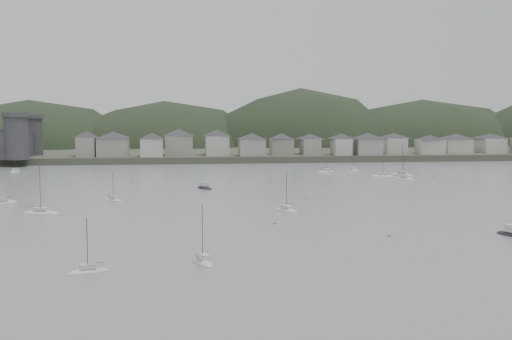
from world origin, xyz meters
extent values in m
plane|color=slate|center=(0.00, 0.00, 0.00)|extent=(900.00, 900.00, 0.00)
cube|color=#383D2D|center=(0.00, 295.00, 1.50)|extent=(900.00, 250.00, 3.00)
ellipsoid|color=black|center=(-110.87, 271.94, -10.14)|extent=(138.98, 92.48, 81.13)
ellipsoid|color=black|center=(-32.30, 272.87, -9.97)|extent=(132.08, 90.41, 79.74)
ellipsoid|color=black|center=(50.65, 272.93, -12.68)|extent=(133.88, 88.37, 101.41)
ellipsoid|color=black|center=(125.95, 267.91, -10.32)|extent=(165.81, 81.78, 82.55)
cylinder|color=#2F2F32|center=(-92.00, 166.00, 12.00)|extent=(10.00, 10.00, 18.00)
cylinder|color=#2F2F32|center=(-92.00, 194.00, 11.50)|extent=(10.00, 10.00, 17.00)
cube|color=#2F2F32|center=(-92.00, 180.00, 9.00)|extent=(3.50, 30.00, 12.00)
cube|color=gray|center=(-65.00, 181.96, 7.29)|extent=(8.34, 12.91, 8.59)
pyramid|color=#2C2D32|center=(-65.00, 181.96, 13.09)|extent=(15.78, 15.78, 3.01)
cube|color=gray|center=(-53.32, 181.32, 7.18)|extent=(13.68, 13.35, 8.36)
pyramid|color=#2C2D32|center=(-53.32, 181.32, 12.82)|extent=(20.07, 20.07, 2.93)
cube|color=#9F9D95|center=(-35.57, 176.02, 7.04)|extent=(9.78, 10.20, 8.08)
pyramid|color=#2C2D32|center=(-35.57, 176.02, 12.49)|extent=(14.83, 14.83, 2.83)
cube|color=gray|center=(-23.51, 185.65, 7.55)|extent=(12.59, 13.33, 9.09)
pyramid|color=#2C2D32|center=(-23.51, 185.65, 13.68)|extent=(19.24, 19.24, 3.18)
cube|color=#9F9D95|center=(-5.75, 184.10, 7.43)|extent=(10.74, 12.17, 8.87)
pyramid|color=#2C2D32|center=(-5.75, 184.10, 13.42)|extent=(17.01, 17.01, 3.10)
cube|color=gray|center=(9.92, 177.53, 6.85)|extent=(11.63, 12.09, 7.69)
pyramid|color=#2C2D32|center=(9.92, 177.53, 12.04)|extent=(17.61, 17.61, 2.69)
cube|color=gray|center=(25.25, 186.19, 6.72)|extent=(10.37, 9.35, 7.44)
pyramid|color=#2C2D32|center=(25.25, 186.19, 11.74)|extent=(14.65, 14.65, 2.60)
cube|color=gray|center=(38.63, 183.79, 6.61)|extent=(8.24, 12.20, 7.22)
pyramid|color=#2C2D32|center=(38.63, 183.79, 11.48)|extent=(15.17, 15.17, 2.53)
cube|color=#9F9D95|center=(52.50, 178.55, 6.73)|extent=(8.06, 10.91, 7.46)
pyramid|color=#2C2D32|center=(52.50, 178.55, 11.77)|extent=(14.08, 14.08, 2.61)
cube|color=gray|center=(64.81, 177.06, 6.83)|extent=(11.73, 11.78, 7.66)
pyramid|color=#2C2D32|center=(64.81, 177.06, 12.00)|extent=(17.46, 17.46, 2.68)
cube|color=#9F9D95|center=(80.64, 186.91, 6.67)|extent=(10.19, 13.02, 7.33)
pyramid|color=#2C2D32|center=(80.64, 186.91, 11.62)|extent=(17.23, 17.23, 2.57)
cube|color=#9F9D95|center=(95.55, 178.06, 6.44)|extent=(11.70, 9.81, 6.88)
pyramid|color=#2C2D32|center=(95.55, 178.06, 11.08)|extent=(15.97, 15.97, 2.41)
cube|color=#9F9D95|center=(112.40, 186.91, 6.50)|extent=(12.83, 12.48, 7.00)
pyramid|color=#2C2D32|center=(112.40, 186.91, 11.22)|extent=(18.79, 18.79, 2.45)
cube|color=#9F9D95|center=(130.73, 187.42, 6.48)|extent=(11.07, 13.50, 6.97)
pyramid|color=#2C2D32|center=(130.73, 187.42, 11.19)|extent=(18.25, 18.25, 2.44)
ellipsoid|color=beige|center=(-18.96, -15.88, 0.05)|extent=(4.44, 7.58, 1.44)
cube|color=beige|center=(-18.96, -15.88, 1.07)|extent=(2.29, 2.90, 0.70)
cylinder|color=#3F3F42|center=(-18.96, -15.88, 4.71)|extent=(0.12, 0.12, 9.03)
cylinder|color=#3F3F42|center=(-19.36, -17.11, 1.62)|extent=(1.10, 3.12, 0.10)
ellipsoid|color=beige|center=(44.93, 131.35, 0.05)|extent=(5.57, 9.37, 1.79)
cube|color=beige|center=(44.93, 131.35, 1.24)|extent=(2.86, 3.59, 0.70)
cylinder|color=#3F3F42|center=(44.93, 131.35, 5.78)|extent=(0.12, 0.12, 11.16)
cylinder|color=#3F3F42|center=(45.44, 132.88, 1.79)|extent=(1.38, 3.84, 0.10)
ellipsoid|color=beige|center=(2.48, 33.65, 0.05)|extent=(5.97, 7.24, 1.44)
cube|color=beige|center=(2.48, 33.65, 1.07)|extent=(2.73, 2.97, 0.70)
cylinder|color=#3F3F42|center=(2.48, 33.65, 4.70)|extent=(0.12, 0.12, 9.00)
cylinder|color=#3F3F42|center=(3.21, 34.71, 1.62)|extent=(1.92, 2.73, 0.10)
ellipsoid|color=beige|center=(-54.53, 35.91, 0.05)|extent=(9.17, 4.33, 1.76)
cube|color=beige|center=(-54.53, 35.91, 1.23)|extent=(3.38, 2.45, 0.70)
cylinder|color=#3F3F42|center=(-54.53, 35.91, 5.71)|extent=(0.12, 0.12, 11.01)
cylinder|color=#3F3F42|center=(-56.09, 35.63, 1.78)|extent=(3.92, 0.80, 0.10)
ellipsoid|color=beige|center=(-86.66, 141.39, 0.05)|extent=(3.97, 6.80, 1.30)
cube|color=beige|center=(-86.66, 141.39, 1.00)|extent=(2.06, 2.60, 0.70)
cylinder|color=#3F3F42|center=(-86.66, 141.39, 4.25)|extent=(0.12, 0.12, 8.10)
cylinder|color=#3F3F42|center=(-86.30, 140.28, 1.55)|extent=(0.99, 2.80, 0.10)
ellipsoid|color=beige|center=(59.55, 114.13, 0.05)|extent=(3.67, 7.98, 1.54)
cube|color=beige|center=(59.55, 114.13, 1.12)|extent=(2.10, 2.93, 0.70)
cylinder|color=#3F3F42|center=(59.55, 114.13, 5.00)|extent=(0.12, 0.12, 9.61)
cylinder|color=#3F3F42|center=(59.33, 115.50, 1.67)|extent=(0.66, 3.43, 0.10)
ellipsoid|color=beige|center=(58.23, 110.85, 0.05)|extent=(8.14, 8.84, 1.82)
cube|color=beige|center=(58.23, 110.85, 1.26)|extent=(3.60, 3.73, 0.70)
cylinder|color=#3F3F42|center=(58.23, 110.85, 5.90)|extent=(0.12, 0.12, 11.40)
cylinder|color=#3F3F42|center=(57.16, 109.60, 1.81)|extent=(2.74, 3.19, 0.10)
ellipsoid|color=beige|center=(33.44, 126.57, 0.05)|extent=(7.48, 4.38, 1.43)
cube|color=beige|center=(33.44, 126.57, 1.06)|extent=(2.86, 2.26, 0.70)
cylinder|color=#3F3F42|center=(33.44, 126.57, 4.66)|extent=(0.12, 0.12, 8.91)
cylinder|color=#3F3F42|center=(32.22, 126.97, 1.61)|extent=(3.08, 1.09, 0.10)
ellipsoid|color=beige|center=(54.38, 97.45, 0.05)|extent=(6.67, 7.78, 1.57)
cube|color=beige|center=(54.38, 97.45, 1.13)|extent=(3.01, 3.23, 0.70)
cylinder|color=#3F3F42|center=(54.38, 97.45, 5.09)|extent=(0.12, 0.12, 9.79)
cylinder|color=#3F3F42|center=(53.54, 96.32, 1.68)|extent=(2.17, 2.89, 0.10)
ellipsoid|color=beige|center=(-35.93, -20.00, 0.05)|extent=(6.67, 4.06, 1.27)
cube|color=beige|center=(-35.93, -20.00, 0.99)|extent=(2.57, 2.07, 0.70)
cylinder|color=#3F3F42|center=(-35.93, -20.00, 4.17)|extent=(0.12, 0.12, 7.94)
cylinder|color=#3F3F42|center=(-34.86, -20.39, 1.54)|extent=(2.73, 1.06, 0.10)
ellipsoid|color=beige|center=(-40.21, 55.97, 0.05)|extent=(6.07, 5.34, 1.23)
cube|color=beige|center=(-40.21, 55.97, 0.97)|extent=(2.53, 2.39, 0.70)
cylinder|color=#3F3F42|center=(-40.21, 55.97, 4.05)|extent=(0.12, 0.12, 7.70)
cylinder|color=#3F3F42|center=(-41.09, 55.28, 1.52)|extent=(2.25, 1.78, 0.10)
ellipsoid|color=beige|center=(49.65, 107.03, 0.05)|extent=(8.40, 4.04, 1.61)
cube|color=beige|center=(49.65, 107.03, 1.16)|extent=(3.10, 2.27, 0.70)
cylinder|color=#3F3F42|center=(49.65, 107.03, 5.24)|extent=(0.12, 0.12, 10.08)
cylinder|color=#3F3F42|center=(51.08, 107.30, 1.71)|extent=(3.58, 0.77, 0.10)
ellipsoid|color=beige|center=(-68.11, 52.64, 0.05)|extent=(8.86, 8.91, 1.90)
cube|color=beige|center=(-68.11, 52.64, 1.30)|extent=(3.83, 3.84, 0.70)
cylinder|color=#3F3F42|center=(-66.91, 51.42, 1.85)|extent=(3.08, 3.12, 0.10)
ellipsoid|color=black|center=(40.44, -0.62, 0.05)|extent=(4.83, 7.24, 1.50)
cube|color=beige|center=(40.44, -0.62, 1.45)|extent=(2.54, 2.61, 1.40)
cylinder|color=#3F3F42|center=(40.44, -0.62, 2.35)|extent=(0.10, 0.10, 1.20)
ellipsoid|color=black|center=(-15.34, 79.82, 0.05)|extent=(6.01, 8.02, 1.68)
cube|color=beige|center=(-15.34, 79.82, 1.54)|extent=(2.96, 3.02, 1.40)
cylinder|color=#3F3F42|center=(-15.34, 79.82, 2.44)|extent=(0.10, 0.10, 1.20)
sphere|color=#C78642|center=(-38.76, 100.34, 0.15)|extent=(0.70, 0.70, 0.70)
sphere|color=#C78642|center=(67.17, 102.68, 0.15)|extent=(0.70, 0.70, 0.70)
sphere|color=#C78642|center=(-56.45, 116.77, 0.15)|extent=(0.70, 0.70, 0.70)
sphere|color=#C78642|center=(-2.72, 17.22, 0.15)|extent=(0.70, 0.70, 0.70)
sphere|color=#C78642|center=(17.00, 1.33, 0.15)|extent=(0.70, 0.70, 0.70)
sphere|color=#C78642|center=(11.17, 53.56, 0.15)|extent=(0.70, 0.70, 0.70)
camera|label=1|loc=(-21.90, -114.07, 23.82)|focal=44.70mm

